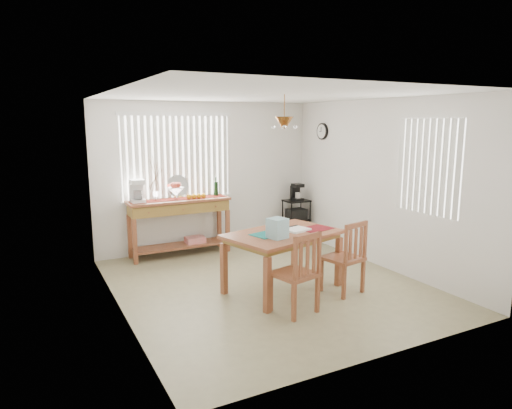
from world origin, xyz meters
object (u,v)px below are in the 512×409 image
sideboard (180,213)px  chair_left (297,274)px  wire_cart (296,216)px  dining_table (283,239)px  chair_right (345,258)px  cart_items (296,192)px

sideboard → chair_left: bearing=-81.2°
sideboard → wire_cart: 2.33m
dining_table → chair_left: 0.81m
chair_left → sideboard: bearing=98.8°
chair_right → chair_left: bearing=-164.1°
cart_items → chair_left: cart_items is taller
wire_cart → dining_table: bearing=-126.2°
chair_right → wire_cart: bearing=70.9°
wire_cart → sideboard: bearing=179.1°
wire_cart → cart_items: bearing=90.0°
dining_table → chair_right: bearing=-35.3°
wire_cart → cart_items: cart_items is taller
cart_items → dining_table: cart_items is taller
wire_cart → dining_table: size_ratio=0.46×
sideboard → dining_table: (0.71, -2.23, -0.02)m
dining_table → chair_left: bearing=-108.3°
chair_right → dining_table: bearing=144.7°
chair_left → wire_cart: bearing=57.8°
chair_left → chair_right: chair_left is taller
wire_cart → dining_table: 2.73m
wire_cart → chair_right: size_ratio=0.79×
chair_right → cart_items: bearing=70.9°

